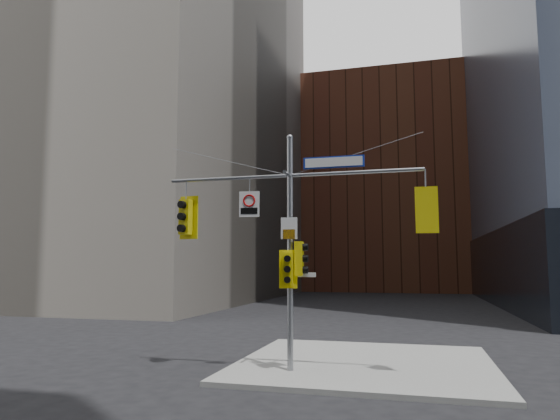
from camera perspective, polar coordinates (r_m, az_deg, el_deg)
The scene contains 13 objects.
ground at distance 13.64m, azimuth -0.96°, elevation -20.09°, with size 160.00×160.00×0.00m, color black.
sidewalk_corner at distance 17.11m, azimuth 9.70°, elevation -16.92°, with size 8.00×8.00×0.15m, color gray.
brick_midrise at distance 71.64m, azimuth 12.01°, elevation 2.43°, with size 26.00×20.00×28.00m, color brown.
signal_assembly at distance 15.22m, azimuth 1.15°, elevation -1.91°, with size 8.00×0.80×7.30m.
traffic_light_west_arm at distance 16.46m, azimuth -10.73°, elevation -0.80°, with size 0.67×0.59×1.42m.
traffic_light_east_arm at distance 14.81m, azimuth 16.38°, elevation -0.05°, with size 0.63×0.50×1.32m.
traffic_light_pole_side at distance 15.11m, azimuth 2.36°, elevation -5.57°, with size 0.40×0.34×1.03m.
traffic_light_pole_front at distance 14.92m, azimuth 0.90°, elevation -6.77°, with size 0.55×0.48×1.15m.
street_sign_blade at distance 15.23m, azimuth 6.14°, elevation 5.47°, with size 1.85×0.08×0.36m.
regulatory_sign_arm at distance 15.64m, azimuth -3.54°, elevation 0.77°, with size 0.64×0.12×0.81m.
regulatory_sign_pole at distance 15.10m, azimuth 1.04°, elevation -2.17°, with size 0.50×0.07×0.66m.
street_blade_ew at distance 15.08m, azimuth 2.84°, elevation -7.40°, with size 0.68×0.06×0.14m.
street_blade_ns at distance 15.62m, azimuth 1.57°, elevation -7.77°, with size 0.07×0.68×0.14m.
Camera 1 is at (3.66, -12.73, 3.24)m, focal length 32.00 mm.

